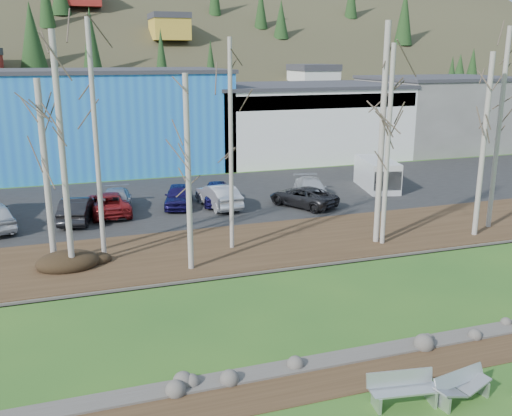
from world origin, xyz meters
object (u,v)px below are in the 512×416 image
object	(u,v)px
car_6	(303,196)
car_1	(77,209)
bench_intact	(403,389)
car_4	(217,193)
car_9	(179,196)
van_white	(378,175)
car_5	(219,196)
bench_damaged	(461,387)
car_7	(311,189)
car_3	(116,201)
car_2	(109,203)

from	to	relation	value
car_6	car_1	bearing A→B (deg)	-32.94
bench_intact	car_4	xyz separation A→B (m)	(0.75, 22.78, 0.35)
car_6	car_9	world-z (taller)	car_9
van_white	car_5	bearing A→B (deg)	-161.60
bench_damaged	car_5	distance (m)	22.15
car_7	car_5	bearing A→B (deg)	-166.45
car_3	car_7	world-z (taller)	car_7
car_7	car_6	bearing A→B (deg)	-115.78
car_4	car_7	bearing A→B (deg)	6.23
car_2	van_white	bearing A→B (deg)	-179.71
car_1	car_5	distance (m)	8.54
car_4	car_9	distance (m)	2.51
car_6	car_9	distance (m)	7.86
car_4	bench_intact	bearing A→B (deg)	-76.98
bench_intact	car_5	xyz separation A→B (m)	(0.59, 21.81, 0.39)
car_5	car_6	bearing A→B (deg)	156.77
car_4	car_3	bearing A→B (deg)	-164.42
car_5	car_2	bearing A→B (deg)	-12.27
car_3	car_6	distance (m)	11.61
car_7	van_white	world-z (taller)	van_white
car_5	car_9	distance (m)	2.54
car_5	car_6	world-z (taller)	car_5
bench_damaged	car_3	size ratio (longest dim) A/B	0.42
bench_damaged	car_5	world-z (taller)	car_5
bench_damaged	car_7	xyz separation A→B (m)	(5.24, 22.15, 0.41)
car_7	car_9	bearing A→B (deg)	-172.87
bench_intact	van_white	world-z (taller)	van_white
car_2	car_3	world-z (taller)	car_2
car_5	car_7	size ratio (longest dim) A/B	0.95
bench_intact	car_4	bearing A→B (deg)	96.80
car_1	car_6	xyz separation A→B (m)	(13.64, -1.00, -0.09)
bench_damaged	car_1	world-z (taller)	car_1
car_1	van_white	xyz separation A→B (m)	(20.58, 1.70, 0.33)
bench_intact	car_9	size ratio (longest dim) A/B	0.49
car_3	car_4	distance (m)	6.40
car_6	van_white	world-z (taller)	van_white
bench_intact	van_white	size ratio (longest dim) A/B	0.39
car_2	car_6	distance (m)	11.98
van_white	car_9	bearing A→B (deg)	-166.38
car_5	car_7	distance (m)	6.34
bench_damaged	car_9	bearing A→B (deg)	88.25
bench_intact	car_6	bearing A→B (deg)	82.99
bench_damaged	car_9	distance (m)	23.35
car_3	car_6	world-z (taller)	car_3
car_1	car_9	bearing A→B (deg)	-155.09
car_9	car_6	bearing A→B (deg)	-3.23
car_2	car_4	size ratio (longest dim) A/B	1.19
bench_damaged	car_9	world-z (taller)	car_9
car_4	car_6	size ratio (longest dim) A/B	0.89
car_1	car_5	world-z (taller)	car_5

